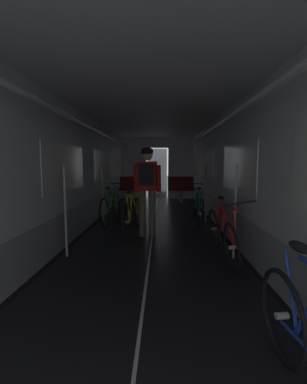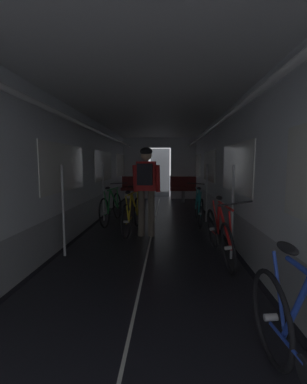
{
  "view_description": "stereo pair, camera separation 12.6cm",
  "coord_description": "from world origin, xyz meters",
  "views": [
    {
      "loc": [
        0.18,
        -1.88,
        1.42
      ],
      "look_at": [
        0.0,
        4.18,
        0.78
      ],
      "focal_mm": 25.28,
      "sensor_mm": 36.0,
      "label": 1
    },
    {
      "loc": [
        0.31,
        -1.88,
        1.42
      ],
      "look_at": [
        0.0,
        4.18,
        0.78
      ],
      "focal_mm": 25.28,
      "sensor_mm": 36.0,
      "label": 2
    }
  ],
  "objects": [
    {
      "name": "bicycle_green",
      "position": [
        -1.02,
        4.43,
        0.38
      ],
      "size": [
        0.44,
        1.69,
        0.95
      ],
      "color": "black",
      "rests_on": "ground"
    },
    {
      "name": "bicycle_red",
      "position": [
        1.09,
        2.08,
        0.38
      ],
      "size": [
        0.44,
        1.69,
        0.96
      ],
      "color": "black",
      "rests_on": "ground"
    },
    {
      "name": "bicycle_teal",
      "position": [
        1.05,
        4.44,
        0.38
      ],
      "size": [
        0.44,
        1.69,
        0.95
      ],
      "color": "black",
      "rests_on": "ground"
    },
    {
      "name": "bicycle_yellow_in_aisle",
      "position": [
        -0.41,
        3.56,
        0.38
      ],
      "size": [
        0.44,
        1.69,
        0.94
      ],
      "color": "black",
      "rests_on": "ground"
    },
    {
      "name": "person_cyclist_aisle",
      "position": [
        -0.1,
        3.3,
        1.07
      ],
      "size": [
        0.54,
        0.41,
        1.73
      ],
      "color": "brown",
      "rests_on": "ground"
    },
    {
      "name": "ground_plane",
      "position": [
        0.0,
        0.0,
        0.0
      ],
      "size": [
        60.0,
        60.0,
        0.0
      ],
      "primitive_type": "plane",
      "color": "black"
    },
    {
      "name": "train_car_shell",
      "position": [
        -0.0,
        3.6,
        1.7
      ],
      "size": [
        3.14,
        12.34,
        2.57
      ],
      "color": "black",
      "rests_on": "ground"
    },
    {
      "name": "bench_seat_far_right",
      "position": [
        0.9,
        8.07,
        0.57
      ],
      "size": [
        0.98,
        0.51,
        0.95
      ],
      "color": "gray",
      "rests_on": "ground"
    },
    {
      "name": "bench_seat_far_left",
      "position": [
        -0.9,
        8.07,
        0.57
      ],
      "size": [
        0.98,
        0.51,
        0.95
      ],
      "color": "gray",
      "rests_on": "ground"
    }
  ]
}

